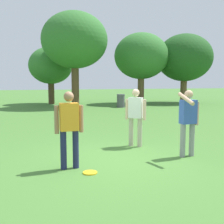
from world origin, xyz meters
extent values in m
plane|color=#447530|center=(0.00, 0.00, 0.00)|extent=(120.00, 120.00, 0.00)
cylinder|color=gray|center=(1.95, -0.19, 0.41)|extent=(0.13, 0.13, 0.82)
cylinder|color=gray|center=(1.69, -0.19, 0.41)|extent=(0.13, 0.13, 0.82)
cube|color=#3856B7|center=(1.82, -0.19, 1.11)|extent=(0.38, 0.22, 0.58)
sphere|color=tan|center=(1.82, -0.19, 1.53)|extent=(0.21, 0.21, 0.21)
cylinder|color=tan|center=(2.08, -0.19, 1.06)|extent=(0.09, 0.09, 0.58)
cylinder|color=tan|center=(1.56, -0.46, 1.45)|extent=(0.09, 0.58, 0.28)
cylinder|color=#1E234C|center=(-1.23, -0.20, 0.41)|extent=(0.13, 0.13, 0.82)
cylinder|color=#1E234C|center=(-0.97, -0.20, 0.41)|extent=(0.13, 0.13, 0.82)
cube|color=orange|center=(-1.10, -0.20, 1.11)|extent=(0.38, 0.22, 0.58)
sphere|color=#9E7051|center=(-1.10, -0.20, 1.53)|extent=(0.21, 0.21, 0.21)
cylinder|color=#9E7051|center=(-1.36, -0.20, 1.06)|extent=(0.09, 0.09, 0.58)
cylinder|color=#9E7051|center=(-0.84, -0.20, 1.06)|extent=(0.09, 0.09, 0.58)
cylinder|color=#B7AD93|center=(1.13, 1.10, 0.41)|extent=(0.13, 0.13, 0.82)
cylinder|color=#B7AD93|center=(0.93, 1.27, 0.41)|extent=(0.13, 0.13, 0.82)
cube|color=white|center=(1.03, 1.18, 1.11)|extent=(0.43, 0.42, 0.58)
sphere|color=beige|center=(1.03, 1.18, 1.53)|extent=(0.21, 0.21, 0.21)
cylinder|color=beige|center=(1.22, 1.01, 1.06)|extent=(0.09, 0.09, 0.58)
cylinder|color=beige|center=(0.83, 1.36, 1.06)|extent=(0.09, 0.09, 0.58)
cylinder|color=yellow|center=(-0.76, -0.64, 0.01)|extent=(0.29, 0.29, 0.03)
cylinder|color=#515156|center=(4.81, 12.46, 0.45)|extent=(0.56, 0.56, 0.90)
cylinder|color=slate|center=(4.81, 12.46, 0.93)|extent=(0.59, 0.59, 0.06)
cylinder|color=#4C3823|center=(0.38, 17.34, 1.11)|extent=(0.50, 0.50, 2.22)
ellipsoid|color=#33702D|center=(0.38, 17.34, 3.21)|extent=(3.61, 3.61, 3.07)
cylinder|color=brown|center=(1.84, 14.27, 1.78)|extent=(0.55, 0.55, 3.56)
ellipsoid|color=#33702D|center=(1.84, 14.27, 4.90)|extent=(4.87, 4.87, 4.14)
cylinder|color=brown|center=(7.64, 15.16, 1.38)|extent=(0.54, 0.54, 2.76)
ellipsoid|color=#33702D|center=(7.64, 15.16, 4.00)|extent=(4.53, 4.53, 3.85)
cylinder|color=brown|center=(11.58, 14.72, 1.31)|extent=(0.55, 0.55, 2.62)
ellipsoid|color=#21511E|center=(11.58, 14.72, 3.94)|extent=(4.80, 4.80, 4.08)
camera|label=1|loc=(-2.02, -5.75, 1.83)|focal=43.05mm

